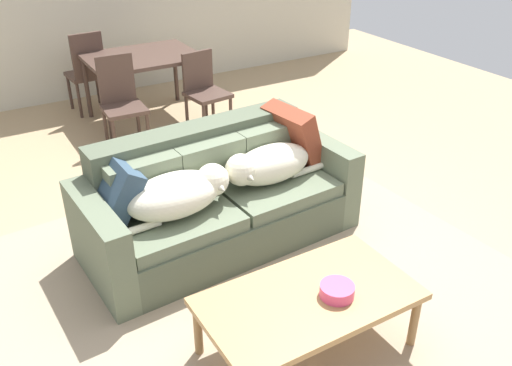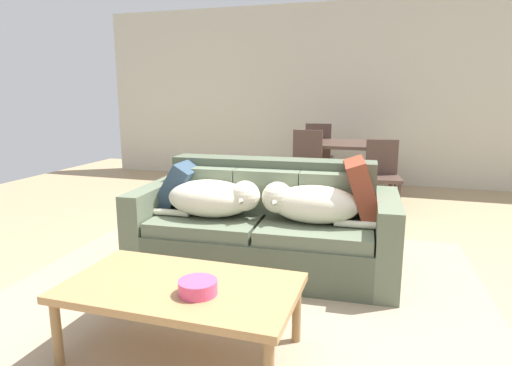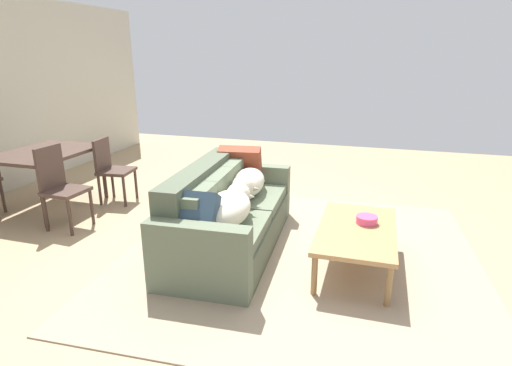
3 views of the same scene
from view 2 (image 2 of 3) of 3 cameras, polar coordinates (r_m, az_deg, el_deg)
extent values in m
plane|color=tan|center=(3.26, 3.45, -13.22)|extent=(10.00, 10.00, 0.00)
cube|color=beige|center=(6.91, 11.72, 11.28)|extent=(8.00, 0.12, 2.70)
cube|color=tan|center=(2.93, -3.04, -16.15)|extent=(3.50, 3.54, 0.01)
cube|color=#4F5845|center=(3.47, 0.96, -8.65)|extent=(1.72, 0.96, 0.33)
cube|color=#606C54|center=(3.51, -5.72, -4.71)|extent=(0.86, 0.88, 0.10)
cube|color=#606C54|center=(3.33, 8.05, -5.68)|extent=(0.86, 0.88, 0.10)
cube|color=#4F5845|center=(3.63, 2.11, 0.03)|extent=(1.69, 0.33, 0.41)
cube|color=#606C54|center=(3.60, -6.64, -0.67)|extent=(0.52, 0.19, 0.34)
cube|color=#606C54|center=(3.46, 1.45, -1.12)|extent=(0.52, 0.19, 0.34)
cube|color=#606C54|center=(3.39, 10.08, -1.58)|extent=(0.52, 0.19, 0.34)
cube|color=#606C54|center=(3.73, -13.01, -5.08)|extent=(0.21, 0.88, 0.63)
cube|color=#606C54|center=(3.34, 16.66, -7.22)|extent=(0.21, 0.88, 0.63)
ellipsoid|color=silver|center=(3.38, -6.03, -2.00)|extent=(0.69, 0.43, 0.28)
sphere|color=silver|center=(3.26, -1.46, -1.70)|extent=(0.23, 0.23, 0.23)
cone|color=#AEA893|center=(3.17, -1.95, -2.32)|extent=(0.11, 0.13, 0.10)
cylinder|color=silver|center=(3.45, -11.16, -3.80)|extent=(0.30, 0.07, 0.05)
ellipsoid|color=beige|center=(3.22, 7.72, -2.79)|extent=(0.67, 0.36, 0.28)
sphere|color=beige|center=(3.23, 2.81, -1.90)|extent=(0.23, 0.23, 0.23)
cone|color=#ACA791|center=(3.13, 2.43, -2.54)|extent=(0.11, 0.13, 0.10)
cylinder|color=beige|center=(3.17, 12.83, -5.28)|extent=(0.30, 0.07, 0.05)
cube|color=#304659|center=(3.67, -9.93, -0.36)|extent=(0.35, 0.42, 0.42)
cube|color=brown|center=(3.35, 13.81, -1.09)|extent=(0.35, 0.51, 0.50)
cube|color=#B08350|center=(2.36, -9.78, -13.33)|extent=(1.21, 0.68, 0.04)
cylinder|color=olive|center=(2.53, -24.60, -17.57)|extent=(0.05, 0.05, 0.36)
cylinder|color=olive|center=(2.93, -16.96, -12.86)|extent=(0.05, 0.05, 0.36)
cylinder|color=olive|center=(2.52, 5.32, -16.53)|extent=(0.05, 0.05, 0.36)
cylinder|color=#EA4C7F|center=(2.22, -7.62, -13.36)|extent=(0.19, 0.19, 0.07)
cube|color=#49342C|center=(5.77, 12.08, 5.00)|extent=(1.19, 0.91, 0.04)
cylinder|color=#3E2C25|center=(5.51, 5.89, 0.96)|extent=(0.05, 0.05, 0.70)
cylinder|color=#3E2C25|center=(5.40, 17.25, 0.29)|extent=(0.05, 0.05, 0.70)
cylinder|color=#3E2C25|center=(6.29, 7.36, 2.27)|extent=(0.05, 0.05, 0.70)
cylinder|color=#3E2C25|center=(6.20, 17.29, 1.70)|extent=(0.05, 0.05, 0.70)
cube|color=#49342C|center=(5.22, 6.23, 1.30)|extent=(0.42, 0.42, 0.04)
cube|color=#49342C|center=(5.36, 6.76, 4.35)|extent=(0.36, 0.05, 0.48)
cylinder|color=#422F28|center=(5.15, 3.89, -1.39)|extent=(0.04, 0.04, 0.42)
cylinder|color=#422F28|center=(5.07, 7.58, -1.68)|extent=(0.04, 0.04, 0.42)
cylinder|color=#422F28|center=(5.47, 4.88, -0.63)|extent=(0.04, 0.04, 0.42)
cylinder|color=#422F28|center=(5.40, 8.37, -0.89)|extent=(0.04, 0.04, 0.42)
cube|color=#49342C|center=(5.12, 16.20, 0.54)|extent=(0.45, 0.45, 0.04)
cube|color=#49342C|center=(5.26, 16.13, 3.29)|extent=(0.36, 0.08, 0.40)
cylinder|color=#422F28|center=(4.98, 14.31, -2.26)|extent=(0.04, 0.04, 0.40)
cylinder|color=#422F28|center=(5.02, 18.19, -2.38)|extent=(0.04, 0.04, 0.40)
cylinder|color=#422F28|center=(5.31, 14.05, -1.39)|extent=(0.04, 0.04, 0.40)
cylinder|color=#422F28|center=(5.35, 17.69, -1.51)|extent=(0.04, 0.04, 0.40)
cube|color=#49342C|center=(6.47, 8.22, 3.23)|extent=(0.42, 0.42, 0.04)
cube|color=#49342C|center=(6.26, 8.13, 5.43)|extent=(0.36, 0.06, 0.50)
cylinder|color=#422F28|center=(6.66, 9.76, 1.45)|extent=(0.04, 0.04, 0.41)
cylinder|color=#422F28|center=(6.69, 6.86, 1.58)|extent=(0.04, 0.04, 0.41)
cylinder|color=#422F28|center=(6.33, 9.54, 0.92)|extent=(0.04, 0.04, 0.41)
cylinder|color=#422F28|center=(6.36, 6.48, 1.06)|extent=(0.04, 0.04, 0.41)
camera|label=1|loc=(2.66, -77.56, 26.29)|focal=38.56mm
camera|label=3|loc=(4.87, -52.66, 13.43)|focal=28.80mm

